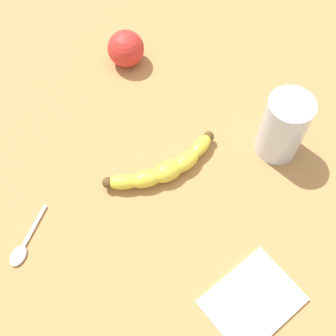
# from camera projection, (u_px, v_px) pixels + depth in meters

# --- Properties ---
(wooden_tabletop) EXTENTS (1.20, 1.20, 0.03)m
(wooden_tabletop) POSITION_uv_depth(u_px,v_px,m) (175.00, 168.00, 0.80)
(wooden_tabletop) COLOR #AB7B48
(wooden_tabletop) RESTS_ON ground
(banana) EXTENTS (0.17, 0.16, 0.04)m
(banana) POSITION_uv_depth(u_px,v_px,m) (165.00, 168.00, 0.76)
(banana) COLOR yellow
(banana) RESTS_ON wooden_tabletop
(smoothie_glass) EXTENTS (0.08, 0.08, 0.13)m
(smoothie_glass) POSITION_uv_depth(u_px,v_px,m) (283.00, 129.00, 0.75)
(smoothie_glass) COLOR silver
(smoothie_glass) RESTS_ON wooden_tabletop
(apple_fruit) EXTENTS (0.07, 0.07, 0.07)m
(apple_fruit) POSITION_uv_depth(u_px,v_px,m) (126.00, 49.00, 0.87)
(apple_fruit) COLOR red
(apple_fruit) RESTS_ON wooden_tabletop
(teaspoon) EXTENTS (0.11, 0.03, 0.01)m
(teaspoon) POSITION_uv_depth(u_px,v_px,m) (20.00, 252.00, 0.70)
(teaspoon) COLOR silver
(teaspoon) RESTS_ON wooden_tabletop
(folded_napkin) EXTENTS (0.17, 0.16, 0.01)m
(folded_napkin) POSITION_uv_depth(u_px,v_px,m) (252.00, 301.00, 0.66)
(folded_napkin) COLOR white
(folded_napkin) RESTS_ON wooden_tabletop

